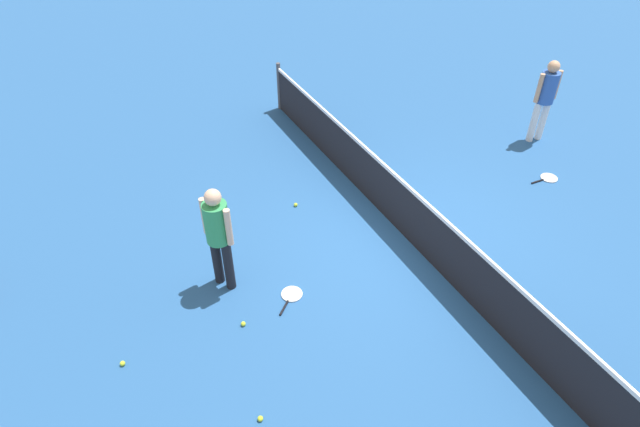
# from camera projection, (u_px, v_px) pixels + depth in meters

# --- Properties ---
(ground_plane) EXTENTS (40.00, 40.00, 0.00)m
(ground_plane) POSITION_uv_depth(u_px,v_px,m) (405.00, 237.00, 8.77)
(ground_plane) COLOR #265693
(court_net) EXTENTS (10.09, 0.09, 1.07)m
(court_net) POSITION_uv_depth(u_px,v_px,m) (408.00, 213.00, 8.46)
(court_net) COLOR #4C4C51
(court_net) RESTS_ON ground_plane
(player_near_side) EXTENTS (0.50, 0.46, 1.70)m
(player_near_side) POSITION_uv_depth(u_px,v_px,m) (218.00, 231.00, 7.33)
(player_near_side) COLOR black
(player_near_side) RESTS_ON ground_plane
(player_far_side) EXTENTS (0.37, 0.53, 1.70)m
(player_far_side) POSITION_uv_depth(u_px,v_px,m) (546.00, 95.00, 10.54)
(player_far_side) COLOR white
(player_far_side) RESTS_ON ground_plane
(tennis_racket_near_player) EXTENTS (0.52, 0.55, 0.03)m
(tennis_racket_near_player) POSITION_uv_depth(u_px,v_px,m) (291.00, 295.00, 7.75)
(tennis_racket_near_player) COLOR white
(tennis_racket_near_player) RESTS_ON ground_plane
(tennis_racket_far_player) EXTENTS (0.32, 0.59, 0.03)m
(tennis_racket_far_player) POSITION_uv_depth(u_px,v_px,m) (548.00, 178.00, 10.05)
(tennis_racket_far_player) COLOR white
(tennis_racket_far_player) RESTS_ON ground_plane
(tennis_ball_near_player) EXTENTS (0.07, 0.07, 0.07)m
(tennis_ball_near_player) POSITION_uv_depth(u_px,v_px,m) (296.00, 205.00, 9.38)
(tennis_ball_near_player) COLOR #C6E033
(tennis_ball_near_player) RESTS_ON ground_plane
(tennis_ball_by_net) EXTENTS (0.07, 0.07, 0.07)m
(tennis_ball_by_net) POSITION_uv_depth(u_px,v_px,m) (260.00, 419.00, 6.22)
(tennis_ball_by_net) COLOR #C6E033
(tennis_ball_by_net) RESTS_ON ground_plane
(tennis_ball_midcourt) EXTENTS (0.07, 0.07, 0.07)m
(tennis_ball_midcourt) POSITION_uv_depth(u_px,v_px,m) (123.00, 363.00, 6.82)
(tennis_ball_midcourt) COLOR #C6E033
(tennis_ball_midcourt) RESTS_ON ground_plane
(tennis_ball_baseline) EXTENTS (0.07, 0.07, 0.07)m
(tennis_ball_baseline) POSITION_uv_depth(u_px,v_px,m) (243.00, 324.00, 7.32)
(tennis_ball_baseline) COLOR #C6E033
(tennis_ball_baseline) RESTS_ON ground_plane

